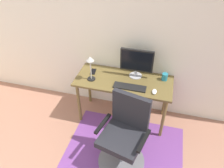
# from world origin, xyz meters

# --- Properties ---
(wall_back) EXTENTS (6.00, 0.10, 2.60)m
(wall_back) POSITION_xyz_m (0.00, 2.20, 1.30)
(wall_back) COLOR white
(wall_back) RESTS_ON ground
(area_rug) EXTENTS (1.53, 1.33, 0.01)m
(area_rug) POSITION_xyz_m (0.68, 1.16, 0.00)
(area_rug) COLOR #723D86
(area_rug) RESTS_ON ground
(desk) EXTENTS (1.33, 0.56, 0.72)m
(desk) POSITION_xyz_m (0.51, 1.85, 0.63)
(desk) COLOR brown
(desk) RESTS_ON ground
(monitor) EXTENTS (0.45, 0.18, 0.41)m
(monitor) POSITION_xyz_m (0.65, 1.99, 0.95)
(monitor) COLOR #B2B2B7
(monitor) RESTS_ON desk
(keyboard) EXTENTS (0.43, 0.13, 0.02)m
(keyboard) POSITION_xyz_m (0.62, 1.71, 0.72)
(keyboard) COLOR black
(keyboard) RESTS_ON desk
(computer_mouse) EXTENTS (0.06, 0.10, 0.03)m
(computer_mouse) POSITION_xyz_m (0.95, 1.69, 0.73)
(computer_mouse) COLOR white
(computer_mouse) RESTS_ON desk
(coffee_cup) EXTENTS (0.08, 0.08, 0.10)m
(coffee_cup) POSITION_xyz_m (1.05, 2.00, 0.77)
(coffee_cup) COLOR teal
(coffee_cup) RESTS_ON desk
(cell_phone) EXTENTS (0.08, 0.15, 0.01)m
(cell_phone) POSITION_xyz_m (0.04, 1.93, 0.72)
(cell_phone) COLOR black
(cell_phone) RESTS_ON desk
(desk_lamp) EXTENTS (0.11, 0.11, 0.36)m
(desk_lamp) POSITION_xyz_m (0.08, 1.76, 0.97)
(desk_lamp) COLOR black
(desk_lamp) RESTS_ON desk
(office_chair) EXTENTS (0.61, 0.59, 0.98)m
(office_chair) POSITION_xyz_m (0.69, 1.11, 0.39)
(office_chair) COLOR slate
(office_chair) RESTS_ON ground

